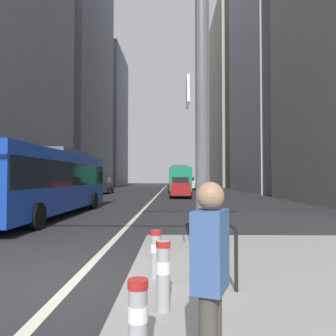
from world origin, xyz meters
TOP-DOWN VIEW (x-y plane):
  - ground_plane at (0.00, 20.00)m, footprint 160.00×160.00m
  - lane_centre_line at (0.00, 30.00)m, footprint 0.20×80.00m
  - office_tower_left_mid at (-16.00, 45.78)m, footprint 11.90×21.57m
  - office_tower_left_far at (-16.00, 71.33)m, footprint 11.01×17.60m
  - office_tower_right_far at (17.00, 66.70)m, footprint 12.54×25.72m
  - city_bus_blue_oncoming at (-4.29, 9.67)m, footprint 2.82×12.23m
  - city_bus_red_receding at (2.46, 35.19)m, footprint 2.86×10.56m
  - city_bus_red_distant at (3.22, 54.17)m, footprint 2.72×10.63m
  - car_oncoming_mid at (-6.55, 31.82)m, footprint 2.12×4.18m
  - car_receding_near at (2.42, 24.44)m, footprint 2.08×4.36m
  - car_receding_far at (4.18, 44.82)m, footprint 2.20×4.31m
  - traffic_signal_gantry at (0.20, -0.40)m, footprint 6.34×0.65m
  - street_lamp_post at (2.61, 2.01)m, footprint 5.50×0.32m
  - bollard_left at (1.50, -2.98)m, footprint 0.20×0.20m
  - bollard_right at (1.69, -1.67)m, footprint 0.20×0.20m
  - bollard_back at (1.51, -0.23)m, footprint 0.20×0.20m
  - pedestrian_railing at (2.80, 0.85)m, footprint 0.06×3.60m
  - pedestrian_waiting at (2.13, -3.33)m, footprint 0.36×0.44m

SIDE VIEW (x-z plane):
  - ground_plane at x=0.00m, z-range 0.00..0.00m
  - lane_centre_line at x=0.00m, z-range 0.00..0.01m
  - bollard_left at x=1.50m, z-range 0.20..1.01m
  - bollard_back at x=1.51m, z-range 0.20..1.02m
  - bollard_right at x=1.69m, z-range 0.20..1.12m
  - pedestrian_railing at x=2.80m, z-range 0.36..1.34m
  - car_oncoming_mid at x=-6.55m, z-range 0.02..1.96m
  - car_receding_far at x=4.18m, z-range 0.02..1.96m
  - car_receding_near at x=2.42m, z-range 0.02..1.96m
  - pedestrian_waiting at x=2.13m, z-range 0.25..1.98m
  - city_bus_red_receding at x=2.46m, z-range 0.13..3.53m
  - city_bus_red_distant at x=3.22m, z-range 0.14..3.54m
  - city_bus_blue_oncoming at x=-4.29m, z-range 0.14..3.54m
  - traffic_signal_gantry at x=0.20m, z-range 1.12..7.12m
  - street_lamp_post at x=2.61m, z-range 1.28..9.28m
  - office_tower_left_far at x=-16.00m, z-range 0.00..31.77m
  - office_tower_right_far at x=17.00m, z-range 0.00..38.73m
  - office_tower_left_mid at x=-16.00m, z-range 0.00..44.27m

